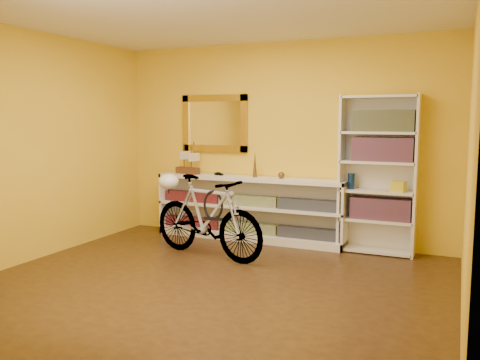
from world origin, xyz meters
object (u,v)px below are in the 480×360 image
at_px(bookcase, 378,175).
at_px(helmet, 169,182).
at_px(bicycle, 207,217).
at_px(console_unit, 249,208).

height_order(bookcase, helmet, bookcase).
distance_m(bicycle, helmet, 0.72).
bearing_deg(helmet, console_unit, 48.68).
height_order(console_unit, bookcase, bookcase).
bearing_deg(bookcase, console_unit, -179.13).
relative_size(bookcase, bicycle, 1.17).
height_order(console_unit, bicycle, bicycle).
xyz_separation_m(bicycle, helmet, (-0.61, 0.14, 0.36)).
distance_m(bookcase, helmet, 2.53).
xyz_separation_m(console_unit, bookcase, (1.66, 0.03, 0.52)).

